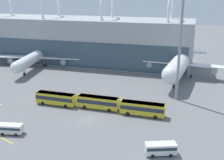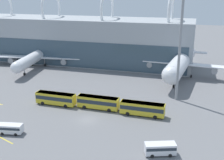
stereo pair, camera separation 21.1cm
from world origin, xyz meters
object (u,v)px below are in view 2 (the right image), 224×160
at_px(shuttle_bus_0, 56,98).
at_px(service_van_foreground, 160,148).
at_px(airliner_at_gate_far, 181,62).
at_px(shuttle_bus_2, 142,108).
at_px(floodlight_mast, 181,35).
at_px(service_van_crossing, 10,128).
at_px(airliner_at_gate_near, 38,56).
at_px(shuttle_bus_1, 98,102).

relative_size(shuttle_bus_0, service_van_foreground, 1.79).
distance_m(shuttle_bus_0, service_van_foreground, 34.78).
distance_m(airliner_at_gate_far, shuttle_bus_2, 37.21).
xyz_separation_m(shuttle_bus_2, floodlight_mast, (7.32, 13.52, 16.60)).
bearing_deg(shuttle_bus_0, service_van_crossing, -95.07).
relative_size(shuttle_bus_2, service_van_foreground, 1.79).
height_order(shuttle_bus_2, service_van_crossing, shuttle_bus_2).
xyz_separation_m(airliner_at_gate_near, service_van_foreground, (57.19, -52.17, -3.11)).
bearing_deg(shuttle_bus_1, service_van_crossing, -126.37).
bearing_deg(service_van_foreground, service_van_crossing, -18.36).
distance_m(service_van_foreground, service_van_crossing, 32.37).
relative_size(shuttle_bus_0, shuttle_bus_2, 1.00).
xyz_separation_m(shuttle_bus_1, service_van_foreground, (18.57, -17.32, -0.59)).
bearing_deg(shuttle_bus_2, airliner_at_gate_far, 79.41).
relative_size(airliner_at_gate_far, shuttle_bus_1, 3.78).
distance_m(airliner_at_gate_far, shuttle_bus_1, 40.50).
xyz_separation_m(shuttle_bus_1, shuttle_bus_2, (11.97, -0.78, 0.00)).
bearing_deg(service_van_crossing, floodlight_mast, -147.11).
bearing_deg(shuttle_bus_1, airliner_at_gate_far, 62.40).
distance_m(shuttle_bus_1, service_van_foreground, 25.40).
xyz_separation_m(airliner_at_gate_far, service_van_foreground, (-0.46, -52.87, -4.44)).
distance_m(shuttle_bus_2, service_van_foreground, 17.82).
bearing_deg(shuttle_bus_0, shuttle_bus_2, 0.58).
distance_m(shuttle_bus_1, floodlight_mast, 28.46).
bearing_deg(service_van_foreground, floodlight_mast, -111.53).
distance_m(airliner_at_gate_near, floodlight_mast, 63.57).
xyz_separation_m(airliner_at_gate_near, shuttle_bus_1, (38.62, -34.85, -2.52)).
height_order(airliner_at_gate_far, shuttle_bus_1, airliner_at_gate_far).
relative_size(shuttle_bus_1, floodlight_mast, 0.36).
relative_size(service_van_crossing, floodlight_mast, 0.18).
relative_size(airliner_at_gate_near, shuttle_bus_0, 3.64).
height_order(airliner_at_gate_near, service_van_foreground, airliner_at_gate_near).
height_order(airliner_at_gate_far, shuttle_bus_0, airliner_at_gate_far).
distance_m(airliner_at_gate_far, shuttle_bus_0, 47.85).
height_order(shuttle_bus_2, service_van_foreground, shuttle_bus_2).
bearing_deg(airliner_at_gate_near, shuttle_bus_0, 27.69).
xyz_separation_m(service_van_crossing, floodlight_mast, (33.07, 31.08, 17.27)).
bearing_deg(service_van_foreground, airliner_at_gate_far, -110.66).
distance_m(airliner_at_gate_near, shuttle_bus_0, 44.50).
bearing_deg(floodlight_mast, airliner_at_gate_far, 90.66).
height_order(shuttle_bus_1, service_van_crossing, shuttle_bus_1).
bearing_deg(airliner_at_gate_near, shuttle_bus_2, 45.67).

